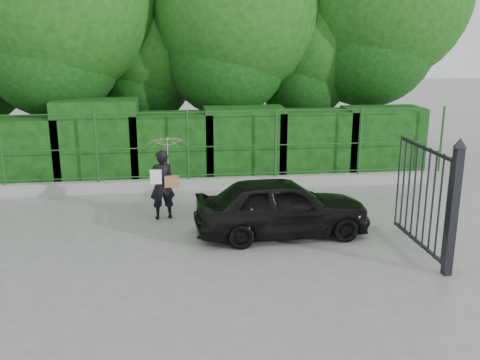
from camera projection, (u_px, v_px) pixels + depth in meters
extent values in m
plane|color=gray|center=(174.00, 259.00, 9.71)|extent=(80.00, 80.00, 0.00)
cube|color=#9E9E99|center=(173.00, 185.00, 13.98)|extent=(14.00, 0.25, 0.30)
cylinder|color=#1B4D1B|center=(1.00, 150.00, 13.21)|extent=(0.06, 0.06, 1.80)
cylinder|color=#1B4D1B|center=(96.00, 147.00, 13.48)|extent=(0.06, 0.06, 1.80)
cylinder|color=#1B4D1B|center=(188.00, 145.00, 13.75)|extent=(0.06, 0.06, 1.80)
cylinder|color=#1B4D1B|center=(275.00, 143.00, 14.02)|extent=(0.06, 0.06, 1.80)
cylinder|color=#1B4D1B|center=(360.00, 141.00, 14.29)|extent=(0.06, 0.06, 1.80)
cylinder|color=#1B4D1B|center=(441.00, 139.00, 14.56)|extent=(0.06, 0.06, 1.80)
cylinder|color=#1B4D1B|center=(173.00, 176.00, 13.91)|extent=(13.60, 0.03, 0.03)
cylinder|color=#1B4D1B|center=(172.00, 148.00, 13.72)|extent=(13.60, 0.03, 0.03)
cylinder|color=#1B4D1B|center=(171.00, 113.00, 13.48)|extent=(13.60, 0.03, 0.03)
cube|color=black|center=(22.00, 152.00, 14.27)|extent=(2.20, 1.20, 1.84)
cube|color=black|center=(98.00, 142.00, 14.44)|extent=(2.20, 1.20, 2.29)
cube|color=black|center=(172.00, 147.00, 14.73)|extent=(2.20, 1.20, 1.90)
cube|color=black|center=(244.00, 144.00, 14.95)|extent=(2.20, 1.20, 2.02)
cube|color=black|center=(314.00, 144.00, 15.20)|extent=(2.20, 1.20, 1.90)
cube|color=black|center=(381.00, 141.00, 15.42)|extent=(2.20, 1.20, 1.96)
cylinder|color=black|center=(68.00, 95.00, 15.67)|extent=(0.36, 0.36, 4.50)
cylinder|color=black|center=(156.00, 109.00, 17.37)|extent=(0.36, 0.36, 3.25)
sphere|color=#14470F|center=(154.00, 47.00, 16.86)|extent=(3.90, 3.90, 3.90)
cylinder|color=black|center=(236.00, 96.00, 16.57)|extent=(0.36, 0.36, 4.25)
sphere|color=#14470F|center=(236.00, 10.00, 15.91)|extent=(5.10, 5.10, 5.10)
cylinder|color=black|center=(309.00, 104.00, 17.63)|extent=(0.36, 0.36, 3.50)
sphere|color=#14470F|center=(311.00, 38.00, 17.08)|extent=(4.20, 4.20, 4.20)
cylinder|color=black|center=(373.00, 85.00, 17.32)|extent=(0.36, 0.36, 4.75)
cube|color=black|center=(453.00, 213.00, 8.81)|extent=(0.14, 0.14, 2.20)
cone|color=black|center=(460.00, 143.00, 8.50)|extent=(0.22, 0.22, 0.16)
cube|color=black|center=(417.00, 241.00, 10.16)|extent=(0.05, 2.00, 0.06)
cube|color=black|center=(426.00, 148.00, 9.69)|extent=(0.05, 2.00, 0.06)
cylinder|color=black|center=(446.00, 212.00, 9.01)|extent=(0.04, 0.04, 1.90)
cylinder|color=black|center=(439.00, 208.00, 9.25)|extent=(0.04, 0.04, 1.90)
cylinder|color=black|center=(432.00, 203.00, 9.49)|extent=(0.04, 0.04, 1.90)
cylinder|color=black|center=(426.00, 199.00, 9.73)|extent=(0.04, 0.04, 1.90)
cylinder|color=black|center=(420.00, 195.00, 9.97)|extent=(0.04, 0.04, 1.90)
cylinder|color=black|center=(414.00, 191.00, 10.21)|extent=(0.04, 0.04, 1.90)
cylinder|color=black|center=(409.00, 188.00, 10.45)|extent=(0.04, 0.04, 1.90)
cylinder|color=black|center=(403.00, 184.00, 10.69)|extent=(0.04, 0.04, 1.90)
cylinder|color=black|center=(398.00, 181.00, 10.93)|extent=(0.04, 0.04, 1.90)
imported|color=black|center=(162.00, 185.00, 11.69)|extent=(0.63, 0.49, 1.55)
imported|color=#F1B7C1|center=(168.00, 156.00, 11.60)|extent=(0.95, 0.97, 0.87)
cube|color=olive|center=(172.00, 181.00, 11.62)|extent=(0.32, 0.15, 0.24)
cube|color=white|center=(156.00, 177.00, 11.51)|extent=(0.25, 0.02, 0.32)
imported|color=black|center=(282.00, 206.00, 10.77)|extent=(3.58, 1.60, 1.20)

